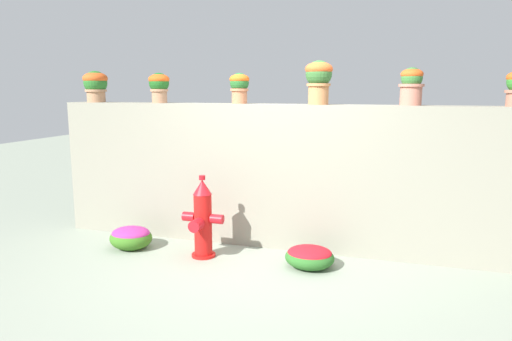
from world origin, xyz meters
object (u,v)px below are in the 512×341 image
at_px(fire_hydrant, 203,220).
at_px(flower_bush_right, 131,237).
at_px(potted_plant_1, 159,85).
at_px(potted_plant_3, 319,77).
at_px(potted_plant_2, 239,85).
at_px(flower_bush_left, 310,256).
at_px(potted_plant_4, 412,84).
at_px(potted_plant_0, 95,84).

xyz_separation_m(fire_hydrant, flower_bush_right, (-0.95, 0.01, -0.29)).
height_order(potted_plant_1, fire_hydrant, potted_plant_1).
bearing_deg(potted_plant_3, fire_hydrant, -151.67).
distance_m(potted_plant_1, potted_plant_2, 1.06).
bearing_deg(flower_bush_left, fire_hydrant, -178.00).
relative_size(potted_plant_4, fire_hydrant, 0.43).
bearing_deg(potted_plant_0, potted_plant_4, 0.35).
xyz_separation_m(potted_plant_4, flower_bush_right, (-3.15, -0.69, -1.82)).
height_order(potted_plant_2, fire_hydrant, potted_plant_2).
bearing_deg(flower_bush_left, potted_plant_4, 34.27).
distance_m(potted_plant_3, flower_bush_left, 2.01).
bearing_deg(potted_plant_3, potted_plant_2, 176.20).
relative_size(potted_plant_0, potted_plant_2, 1.12).
bearing_deg(flower_bush_left, flower_bush_right, -179.02).
xyz_separation_m(potted_plant_4, flower_bush_left, (-0.96, -0.65, -1.84)).
relative_size(potted_plant_2, potted_plant_4, 0.90).
relative_size(potted_plant_0, flower_bush_right, 0.80).
distance_m(potted_plant_0, potted_plant_2, 2.03).
bearing_deg(flower_bush_right, fire_hydrant, -0.34).
relative_size(potted_plant_0, potted_plant_4, 1.01).
xyz_separation_m(potted_plant_4, fire_hydrant, (-2.19, -0.70, -1.53)).
bearing_deg(potted_plant_1, fire_hydrant, -37.15).
bearing_deg(potted_plant_1, potted_plant_3, -0.21).
bearing_deg(potted_plant_3, potted_plant_1, 179.79).
distance_m(potted_plant_0, potted_plant_1, 0.96).
xyz_separation_m(potted_plant_0, flower_bush_right, (0.86, -0.67, -1.83)).
distance_m(potted_plant_1, flower_bush_right, 1.93).
bearing_deg(potted_plant_2, flower_bush_right, -148.95).
height_order(potted_plant_0, potted_plant_2, potted_plant_0).
bearing_deg(potted_plant_1, potted_plant_4, 0.91).
distance_m(potted_plant_1, fire_hydrant, 1.87).
height_order(potted_plant_1, potted_plant_3, potted_plant_3).
xyz_separation_m(potted_plant_0, flower_bush_left, (3.05, -0.63, -1.85)).
height_order(potted_plant_3, flower_bush_right, potted_plant_3).
bearing_deg(potted_plant_3, flower_bush_left, -85.22).
bearing_deg(flower_bush_left, potted_plant_0, 168.39).
bearing_deg(flower_bush_right, potted_plant_4, 12.36).
distance_m(fire_hydrant, flower_bush_left, 1.28).
distance_m(potted_plant_0, potted_plant_3, 3.01).
relative_size(potted_plant_1, flower_bush_left, 0.71).
xyz_separation_m(potted_plant_2, fire_hydrant, (-0.21, -0.70, -1.52)).
height_order(potted_plant_2, potted_plant_3, potted_plant_3).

